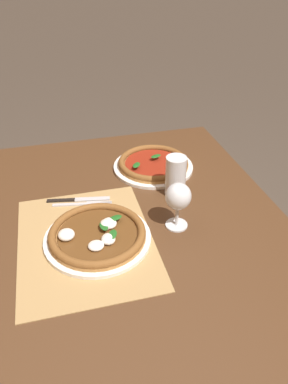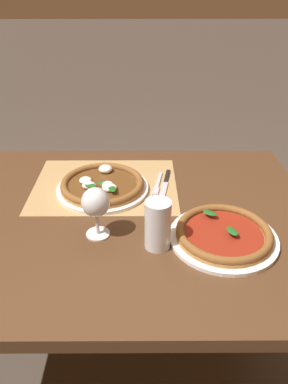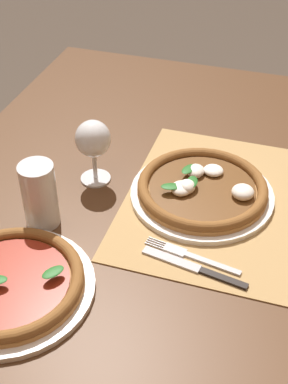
% 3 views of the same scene
% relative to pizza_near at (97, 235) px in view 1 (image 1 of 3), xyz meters
% --- Properties ---
extents(ground_plane, '(24.00, 24.00, 0.00)m').
position_rel_pizza_near_xyz_m(ground_plane, '(-0.01, 0.14, -0.76)').
color(ground_plane, '#473D33').
extents(dining_table, '(1.35, 0.94, 0.74)m').
position_rel_pizza_near_xyz_m(dining_table, '(-0.01, 0.14, -0.12)').
color(dining_table, '#4C301C').
rests_on(dining_table, ground).
extents(paper_placemat, '(0.51, 0.39, 0.00)m').
position_rel_pizza_near_xyz_m(paper_placemat, '(-0.01, -0.04, -0.02)').
color(paper_placemat, '#A88451').
rests_on(paper_placemat, dining_table).
extents(pizza_near, '(0.32, 0.32, 0.05)m').
position_rel_pizza_near_xyz_m(pizza_near, '(0.00, 0.00, 0.00)').
color(pizza_near, white).
rests_on(pizza_near, paper_placemat).
extents(pizza_far, '(0.31, 0.31, 0.04)m').
position_rel_pizza_near_xyz_m(pizza_far, '(-0.37, 0.28, -0.00)').
color(pizza_far, white).
rests_on(pizza_far, dining_table).
extents(wine_glass, '(0.08, 0.08, 0.16)m').
position_rel_pizza_near_xyz_m(wine_glass, '(-0.01, 0.25, 0.08)').
color(wine_glass, silver).
rests_on(wine_glass, dining_table).
extents(pint_glass, '(0.07, 0.07, 0.15)m').
position_rel_pizza_near_xyz_m(pint_glass, '(-0.18, 0.30, 0.05)').
color(pint_glass, silver).
rests_on(pint_glass, dining_table).
extents(fork, '(0.05, 0.20, 0.00)m').
position_rel_pizza_near_xyz_m(fork, '(-0.19, -0.02, -0.02)').
color(fork, '#B7B7BC').
rests_on(fork, paper_placemat).
extents(knife, '(0.05, 0.21, 0.01)m').
position_rel_pizza_near_xyz_m(knife, '(-0.22, -0.03, -0.02)').
color(knife, black).
rests_on(knife, paper_placemat).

